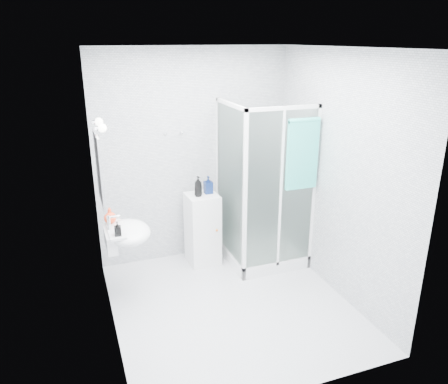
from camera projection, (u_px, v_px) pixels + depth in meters
name	position (u px, v px, depth m)	size (l,w,h in m)	color
room	(232.00, 189.00, 4.20)	(2.40, 2.60, 2.60)	silver
shower_enclosure	(259.00, 229.00, 5.38)	(0.90, 0.95, 2.00)	white
wall_basin	(125.00, 233.00, 4.45)	(0.46, 0.56, 0.35)	white
mirror	(99.00, 169.00, 4.15)	(0.02, 0.60, 0.70)	white
vanity_lights	(100.00, 125.00, 4.03)	(0.10, 0.40, 0.08)	silver
wall_hooks	(174.00, 133.00, 5.13)	(0.23, 0.06, 0.03)	silver
storage_cabinet	(203.00, 229.00, 5.39)	(0.38, 0.40, 0.90)	white
hand_towel	(303.00, 152.00, 4.78)	(0.37, 0.05, 0.80)	#2EB0A2
shampoo_bottle_a	(198.00, 186.00, 5.16)	(0.09, 0.10, 0.25)	black
shampoo_bottle_b	(208.00, 185.00, 5.26)	(0.10, 0.10, 0.22)	#0C1D4A
soap_dispenser_orange	(110.00, 216.00, 4.51)	(0.13, 0.13, 0.16)	#F6431D
soap_dispenser_black	(118.00, 229.00, 4.22)	(0.06, 0.07, 0.14)	black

